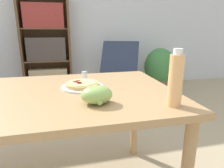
{
  "coord_description": "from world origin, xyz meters",
  "views": [
    {
      "loc": [
        0.13,
        -1.11,
        1.08
      ],
      "look_at": [
        0.36,
        -0.12,
        0.8
      ],
      "focal_mm": 32.0,
      "sensor_mm": 36.0,
      "label": 1
    }
  ],
  "objects_px": {
    "drink_bottle": "(176,80)",
    "grape_bunch": "(97,95)",
    "pizza_on_plate": "(82,85)",
    "potted_plant_floor": "(159,68)",
    "bookshelf": "(47,48)",
    "salt_shaker": "(84,76)",
    "lounge_chair_far": "(118,81)"
  },
  "relations": [
    {
      "from": "potted_plant_floor",
      "to": "drink_bottle",
      "type": "bearing_deg",
      "value": -115.16
    },
    {
      "from": "drink_bottle",
      "to": "salt_shaker",
      "type": "xyz_separation_m",
      "value": [
        -0.35,
        0.58,
        -0.1
      ]
    },
    {
      "from": "pizza_on_plate",
      "to": "potted_plant_floor",
      "type": "xyz_separation_m",
      "value": [
        1.52,
        2.03,
        -0.35
      ]
    },
    {
      "from": "pizza_on_plate",
      "to": "salt_shaker",
      "type": "height_order",
      "value": "salt_shaker"
    },
    {
      "from": "pizza_on_plate",
      "to": "lounge_chair_far",
      "type": "bearing_deg",
      "value": 68.43
    },
    {
      "from": "drink_bottle",
      "to": "salt_shaker",
      "type": "relative_size",
      "value": 4.69
    },
    {
      "from": "salt_shaker",
      "to": "lounge_chair_far",
      "type": "relative_size",
      "value": 0.06
    },
    {
      "from": "drink_bottle",
      "to": "grape_bunch",
      "type": "bearing_deg",
      "value": 162.47
    },
    {
      "from": "salt_shaker",
      "to": "potted_plant_floor",
      "type": "bearing_deg",
      "value": 50.94
    },
    {
      "from": "drink_bottle",
      "to": "lounge_chair_far",
      "type": "distance_m",
      "value": 2.23
    },
    {
      "from": "lounge_chair_far",
      "to": "grape_bunch",
      "type": "bearing_deg",
      "value": -84.64
    },
    {
      "from": "pizza_on_plate",
      "to": "bookshelf",
      "type": "xyz_separation_m",
      "value": [
        -0.39,
        2.39,
        0.02
      ]
    },
    {
      "from": "lounge_chair_far",
      "to": "bookshelf",
      "type": "xyz_separation_m",
      "value": [
        -1.08,
        0.64,
        0.48
      ]
    },
    {
      "from": "drink_bottle",
      "to": "lounge_chair_far",
      "type": "height_order",
      "value": "drink_bottle"
    },
    {
      "from": "grape_bunch",
      "to": "potted_plant_floor",
      "type": "relative_size",
      "value": 0.2
    },
    {
      "from": "bookshelf",
      "to": "pizza_on_plate",
      "type": "bearing_deg",
      "value": -80.72
    },
    {
      "from": "pizza_on_plate",
      "to": "salt_shaker",
      "type": "distance_m",
      "value": 0.2
    },
    {
      "from": "pizza_on_plate",
      "to": "potted_plant_floor",
      "type": "height_order",
      "value": "pizza_on_plate"
    },
    {
      "from": "pizza_on_plate",
      "to": "drink_bottle",
      "type": "relative_size",
      "value": 0.97
    },
    {
      "from": "lounge_chair_far",
      "to": "potted_plant_floor",
      "type": "relative_size",
      "value": 1.23
    },
    {
      "from": "salt_shaker",
      "to": "bookshelf",
      "type": "xyz_separation_m",
      "value": [
        -0.42,
        2.2,
        0.0
      ]
    },
    {
      "from": "drink_bottle",
      "to": "lounge_chair_far",
      "type": "relative_size",
      "value": 0.28
    },
    {
      "from": "pizza_on_plate",
      "to": "grape_bunch",
      "type": "bearing_deg",
      "value": -81.06
    },
    {
      "from": "lounge_chair_far",
      "to": "bookshelf",
      "type": "bearing_deg",
      "value": 172.28
    },
    {
      "from": "pizza_on_plate",
      "to": "grape_bunch",
      "type": "height_order",
      "value": "grape_bunch"
    },
    {
      "from": "salt_shaker",
      "to": "bookshelf",
      "type": "bearing_deg",
      "value": 100.89
    },
    {
      "from": "bookshelf",
      "to": "salt_shaker",
      "type": "bearing_deg",
      "value": -79.11
    },
    {
      "from": "grape_bunch",
      "to": "potted_plant_floor",
      "type": "height_order",
      "value": "grape_bunch"
    },
    {
      "from": "potted_plant_floor",
      "to": "salt_shaker",
      "type": "bearing_deg",
      "value": -129.06
    },
    {
      "from": "drink_bottle",
      "to": "bookshelf",
      "type": "height_order",
      "value": "bookshelf"
    },
    {
      "from": "lounge_chair_far",
      "to": "bookshelf",
      "type": "distance_m",
      "value": 1.35
    },
    {
      "from": "salt_shaker",
      "to": "potted_plant_floor",
      "type": "height_order",
      "value": "salt_shaker"
    }
  ]
}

